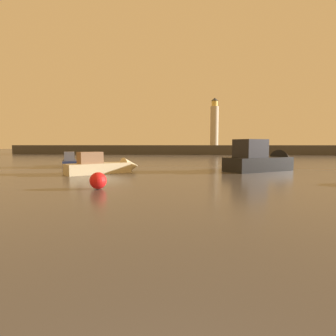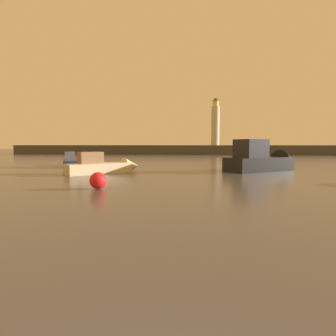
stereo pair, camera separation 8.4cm
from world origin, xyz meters
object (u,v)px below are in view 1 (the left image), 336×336
at_px(lighthouse, 214,123).
at_px(mooring_buoy, 98,181).
at_px(motorboat_0, 107,166).
at_px(motorboat_1, 267,161).
at_px(motorboat_3, 69,162).

xyz_separation_m(lighthouse, mooring_buoy, (-10.55, -54.62, -7.31)).
distance_m(motorboat_0, mooring_buoy, 8.99).
bearing_deg(mooring_buoy, motorboat_1, 45.04).
relative_size(motorboat_0, motorboat_1, 0.72).
bearing_deg(motorboat_3, motorboat_0, -45.25).
xyz_separation_m(motorboat_0, mooring_buoy, (2.25, -8.70, -0.12)).
bearing_deg(lighthouse, motorboat_1, -87.39).
height_order(motorboat_3, mooring_buoy, motorboat_3).
xyz_separation_m(lighthouse, motorboat_3, (-19.21, -39.46, -7.24)).
xyz_separation_m(lighthouse, motorboat_0, (-12.80, -45.92, -7.19)).
height_order(lighthouse, motorboat_1, lighthouse).
relative_size(lighthouse, motorboat_0, 1.89).
xyz_separation_m(motorboat_0, motorboat_3, (-6.41, 6.46, -0.05)).
height_order(motorboat_0, motorboat_1, motorboat_1).
bearing_deg(mooring_buoy, lighthouse, 79.06).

